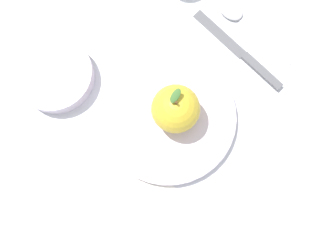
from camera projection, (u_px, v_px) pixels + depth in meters
The scene contains 7 objects.
ground_plane at pixel (179, 95), 0.69m from camera, with size 2.40×2.40×0.00m, color silver.
dinner_plate at pixel (168, 117), 0.67m from camera, with size 0.23×0.23×0.02m.
apple at pixel (176, 109), 0.63m from camera, with size 0.08×0.08×0.09m.
side_bowl at pixel (55, 74), 0.68m from camera, with size 0.13×0.13×0.03m.
knife at pixel (245, 57), 0.70m from camera, with size 0.17×0.14×0.01m.
spoon at pixel (238, 16), 0.71m from camera, with size 0.14×0.12×0.01m.
linen_napkin at pixel (120, 188), 0.66m from camera, with size 0.12×0.15×0.00m, color silver.
Camera 1 is at (-0.16, 0.04, 0.67)m, focal length 42.42 mm.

